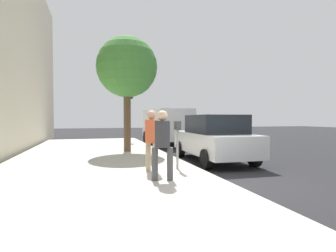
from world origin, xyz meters
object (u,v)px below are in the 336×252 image
object	(u,v)px
parking_meter	(177,134)
parked_sedan_near	(214,138)
pedestrian_bystander	(162,140)
street_tree	(127,68)
traffic_signal	(129,104)
parked_van_far	(166,125)
pedestrian_at_meter	(152,136)

from	to	relation	value
parking_meter	parked_sedan_near	bearing A→B (deg)	-49.12
pedestrian_bystander	parked_sedan_near	size ratio (longest dim) A/B	0.38
street_tree	traffic_signal	bearing A→B (deg)	-8.84
parked_van_far	traffic_signal	distance (m)	2.80
traffic_signal	pedestrian_at_meter	bearing A→B (deg)	175.76
traffic_signal	street_tree	bearing A→B (deg)	171.16
street_tree	traffic_signal	distance (m)	5.49
parking_meter	street_tree	bearing A→B (deg)	10.89
street_tree	traffic_signal	size ratio (longest dim) A/B	1.44
pedestrian_bystander	parked_sedan_near	distance (m)	4.17
parking_meter	pedestrian_bystander	bearing A→B (deg)	148.33
street_tree	parking_meter	bearing A→B (deg)	-169.11
pedestrian_at_meter	parked_sedan_near	xyz separation A→B (m)	(1.93, -2.84, -0.26)
street_tree	traffic_signal	xyz separation A→B (m)	(5.26, -0.82, -1.35)
parked_van_far	parking_meter	bearing A→B (deg)	166.72
pedestrian_bystander	parked_van_far	xyz separation A→B (m)	(9.88, -2.83, 0.13)
traffic_signal	parked_sedan_near	bearing A→B (deg)	-165.56
pedestrian_at_meter	pedestrian_bystander	distance (m)	1.12
pedestrian_at_meter	pedestrian_bystander	world-z (taller)	pedestrian_at_meter
pedestrian_at_meter	pedestrian_bystander	size ratio (longest dim) A/B	1.02
parking_meter	street_tree	distance (m)	5.45
parked_sedan_near	pedestrian_at_meter	bearing A→B (deg)	124.18
pedestrian_at_meter	parked_van_far	distance (m)	9.20
pedestrian_bystander	traffic_signal	xyz separation A→B (m)	(11.18, -0.73, 1.45)
parking_meter	street_tree	size ratio (longest dim) A/B	0.27
parked_sedan_near	traffic_signal	size ratio (longest dim) A/B	1.24
parked_sedan_near	parked_van_far	size ratio (longest dim) A/B	0.86
pedestrian_at_meter	parking_meter	bearing A→B (deg)	-7.43
street_tree	parked_van_far	bearing A→B (deg)	-36.34
traffic_signal	parking_meter	bearing A→B (deg)	-179.59
street_tree	parked_sedan_near	bearing A→B (deg)	-134.57
parking_meter	pedestrian_bystander	xyz separation A→B (m)	(-1.30, 0.80, -0.04)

